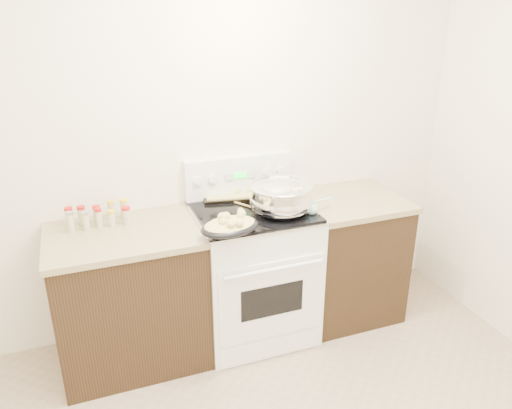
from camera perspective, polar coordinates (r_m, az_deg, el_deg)
name	(u,v)px	position (r m, az deg, el deg)	size (l,w,h in m)	color
room_shell	(303,169)	(1.63, 5.40, 4.03)	(4.10, 3.60, 2.75)	white
counter_left	(131,297)	(3.33, -14.11, -10.17)	(0.93, 0.67, 0.92)	black
counter_right	(346,256)	(3.76, 10.20, -5.78)	(0.73, 0.67, 0.92)	black
kitchen_range	(253,270)	(3.46, -0.32, -7.51)	(0.78, 0.73, 1.22)	white
mixing_bowl	(281,198)	(3.19, 2.87, 0.73)	(0.47, 0.47, 0.24)	silver
roasting_pan	(230,225)	(2.92, -3.01, -2.41)	(0.41, 0.32, 0.12)	black
baking_sheet	(232,194)	(3.48, -2.79, 1.26)	(0.43, 0.34, 0.06)	black
wooden_spoon	(242,208)	(3.25, -1.62, -0.46)	(0.16, 0.25, 0.04)	tan
blue_ladle	(313,208)	(3.22, 6.50, -0.39)	(0.24, 0.17, 0.10)	#A1E4F0
spice_jars	(98,216)	(3.22, -17.59, -1.22)	(0.38, 0.15, 0.13)	#BFB28C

